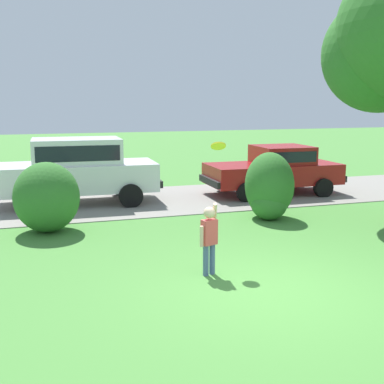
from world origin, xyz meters
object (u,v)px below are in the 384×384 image
at_px(parked_suv, 77,168).
at_px(child_thrower, 209,235).
at_px(parked_sedan, 275,168).
at_px(frisbee, 218,146).

distance_m(parked_suv, child_thrower, 7.05).
height_order(parked_sedan, child_thrower, parked_sedan).
distance_m(parked_sedan, child_thrower, 7.95).
bearing_deg(parked_sedan, parked_suv, 176.74).
distance_m(parked_suv, frisbee, 6.56).
height_order(parked_sedan, parked_suv, parked_suv).
bearing_deg(child_thrower, parked_suv, 103.29).
relative_size(child_thrower, frisbee, 4.23).
bearing_deg(parked_suv, frisbee, -71.56).
relative_size(parked_sedan, child_thrower, 3.44).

